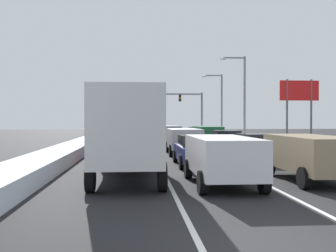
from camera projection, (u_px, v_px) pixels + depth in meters
ground_plane at (179, 153)px, 27.16m from camera, size 132.30×132.30×0.00m
lane_stripe_between_right_lane_and_center_lane at (193, 147)px, 32.36m from camera, size 0.14×55.97×0.01m
lane_stripe_between_center_lane_and_left_lane at (151, 148)px, 32.10m from camera, size 0.14×55.97×0.01m
snow_bank_right_shoulder at (257, 144)px, 32.77m from camera, size 2.08×55.97×0.46m
snow_bank_left_shoulder at (84, 144)px, 31.68m from camera, size 1.94×55.97×0.67m
suv_tan_right_lane_nearest at (310, 154)px, 14.73m from camera, size 2.16×4.90×1.67m
sedan_maroon_right_lane_second at (255, 147)px, 21.54m from camera, size 2.00×4.50×1.51m
sedan_black_right_lane_third at (226, 141)px, 28.07m from camera, size 2.00×4.50×1.51m
suv_green_right_lane_fourth at (208, 134)px, 34.91m from camera, size 2.16×4.90×1.67m
sedan_red_right_lane_fifth at (197, 134)px, 41.74m from camera, size 2.00×4.50×1.51m
suv_white_center_lane_nearest at (222, 156)px, 13.82m from camera, size 2.16×4.90×1.67m
sedan_navy_center_lane_second at (196, 150)px, 19.69m from camera, size 2.00×4.50×1.51m
suv_silver_center_lane_third at (183, 139)px, 26.11m from camera, size 2.16×4.90×1.67m
sedan_charcoal_center_lane_fourth at (175, 138)px, 32.03m from camera, size 2.00×4.50×1.51m
suv_gray_center_lane_fifth at (169, 133)px, 37.78m from camera, size 2.16×4.90×1.67m
box_truck_left_lane_nearest at (128, 130)px, 14.91m from camera, size 2.53×7.20×3.36m
suv_maroon_left_lane_second at (125, 142)px, 22.31m from camera, size 2.16×4.90×1.67m
suv_black_left_lane_third at (129, 137)px, 29.47m from camera, size 2.16×4.90×1.67m
suv_green_left_lane_fourth at (129, 134)px, 35.68m from camera, size 2.16×4.90×1.67m
suv_red_left_lane_fifth at (131, 131)px, 42.16m from camera, size 2.16×4.90×1.67m
traffic_light_gantry at (176, 102)px, 57.72m from camera, size 10.94×0.47×6.20m
street_lamp_right_near at (241, 91)px, 40.35m from camera, size 2.66×0.36×8.65m
street_lamp_right_mid at (219, 100)px, 50.49m from camera, size 2.66×0.36×7.99m
roadside_sign_right at (299, 98)px, 31.96m from camera, size 3.20×0.16×5.50m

